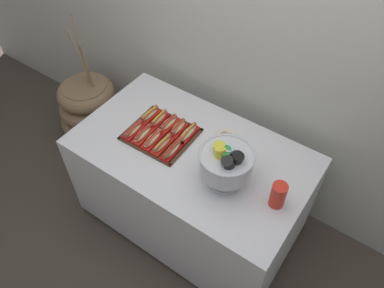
{
  "coord_description": "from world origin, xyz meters",
  "views": [
    {
      "loc": [
        0.88,
        -1.25,
        2.52
      ],
      "look_at": [
        0.01,
        -0.0,
        0.84
      ],
      "focal_mm": 35.57,
      "sensor_mm": 36.0,
      "label": 1
    }
  ],
  "objects_px": {
    "hot_dog_0": "(133,130)",
    "donut": "(226,137)",
    "punch_bowl": "(226,162)",
    "floor_vase": "(91,113)",
    "hot_dog_8": "(178,128)",
    "cup_stack": "(278,195)",
    "hot_dog_4": "(172,150)",
    "hot_dog_6": "(159,119)",
    "hot_dog_2": "(152,139)",
    "hot_dog_3": "(162,144)",
    "hot_dog_9": "(188,133)",
    "hot_dog_5": "(150,114)",
    "buffet_table": "(191,186)",
    "serving_tray": "(161,135)",
    "hot_dog_1": "(143,134)",
    "hot_dog_7": "(168,124)"
  },
  "relations": [
    {
      "from": "serving_tray",
      "to": "hot_dog_3",
      "type": "height_order",
      "value": "hot_dog_3"
    },
    {
      "from": "hot_dog_6",
      "to": "hot_dog_2",
      "type": "bearing_deg",
      "value": -64.21
    },
    {
      "from": "hot_dog_6",
      "to": "hot_dog_9",
      "type": "xyz_separation_m",
      "value": [
        0.22,
        0.01,
        -0.0
      ]
    },
    {
      "from": "hot_dog_0",
      "to": "serving_tray",
      "type": "bearing_deg",
      "value": 30.16
    },
    {
      "from": "floor_vase",
      "to": "hot_dog_9",
      "type": "bearing_deg",
      "value": -7.01
    },
    {
      "from": "hot_dog_6",
      "to": "serving_tray",
      "type": "bearing_deg",
      "value": -46.38
    },
    {
      "from": "hot_dog_5",
      "to": "cup_stack",
      "type": "xyz_separation_m",
      "value": [
        0.98,
        -0.12,
        0.04
      ]
    },
    {
      "from": "hot_dog_1",
      "to": "hot_dog_9",
      "type": "relative_size",
      "value": 0.9
    },
    {
      "from": "hot_dog_6",
      "to": "cup_stack",
      "type": "distance_m",
      "value": 0.91
    },
    {
      "from": "hot_dog_8",
      "to": "cup_stack",
      "type": "height_order",
      "value": "cup_stack"
    },
    {
      "from": "cup_stack",
      "to": "hot_dog_4",
      "type": "bearing_deg",
      "value": -177.12
    },
    {
      "from": "hot_dog_2",
      "to": "hot_dog_8",
      "type": "distance_m",
      "value": 0.18
    },
    {
      "from": "hot_dog_2",
      "to": "donut",
      "type": "relative_size",
      "value": 1.26
    },
    {
      "from": "floor_vase",
      "to": "hot_dog_4",
      "type": "distance_m",
      "value": 1.28
    },
    {
      "from": "hot_dog_8",
      "to": "punch_bowl",
      "type": "height_order",
      "value": "punch_bowl"
    },
    {
      "from": "floor_vase",
      "to": "punch_bowl",
      "type": "bearing_deg",
      "value": -11.22
    },
    {
      "from": "hot_dog_6",
      "to": "cup_stack",
      "type": "bearing_deg",
      "value": -7.97
    },
    {
      "from": "hot_dog_4",
      "to": "hot_dog_6",
      "type": "distance_m",
      "value": 0.28
    },
    {
      "from": "hot_dog_5",
      "to": "hot_dog_9",
      "type": "relative_size",
      "value": 0.89
    },
    {
      "from": "hot_dog_5",
      "to": "donut",
      "type": "bearing_deg",
      "value": 14.54
    },
    {
      "from": "punch_bowl",
      "to": "buffet_table",
      "type": "bearing_deg",
      "value": 164.37
    },
    {
      "from": "buffet_table",
      "to": "hot_dog_2",
      "type": "distance_m",
      "value": 0.47
    },
    {
      "from": "buffet_table",
      "to": "serving_tray",
      "type": "bearing_deg",
      "value": -177.82
    },
    {
      "from": "hot_dog_2",
      "to": "cup_stack",
      "type": "xyz_separation_m",
      "value": [
        0.82,
        0.04,
        0.04
      ]
    },
    {
      "from": "hot_dog_0",
      "to": "hot_dog_3",
      "type": "xyz_separation_m",
      "value": [
        0.22,
        0.01,
        0.0
      ]
    },
    {
      "from": "floor_vase",
      "to": "hot_dog_5",
      "type": "bearing_deg",
      "value": -10.01
    },
    {
      "from": "serving_tray",
      "to": "hot_dog_7",
      "type": "distance_m",
      "value": 0.09
    },
    {
      "from": "floor_vase",
      "to": "hot_dog_9",
      "type": "xyz_separation_m",
      "value": [
        1.12,
        -0.14,
        0.54
      ]
    },
    {
      "from": "hot_dog_3",
      "to": "hot_dog_8",
      "type": "distance_m",
      "value": 0.17
    },
    {
      "from": "buffet_table",
      "to": "hot_dog_3",
      "type": "xyz_separation_m",
      "value": [
        -0.15,
        -0.09,
        0.41
      ]
    },
    {
      "from": "floor_vase",
      "to": "serving_tray",
      "type": "relative_size",
      "value": 2.83
    },
    {
      "from": "hot_dog_8",
      "to": "hot_dog_0",
      "type": "bearing_deg",
      "value": -142.4
    },
    {
      "from": "hot_dog_4",
      "to": "hot_dog_6",
      "type": "bearing_deg",
      "value": 145.09
    },
    {
      "from": "hot_dog_0",
      "to": "hot_dog_6",
      "type": "bearing_deg",
      "value": 66.9
    },
    {
      "from": "donut",
      "to": "hot_dog_9",
      "type": "bearing_deg",
      "value": -148.69
    },
    {
      "from": "hot_dog_0",
      "to": "hot_dog_6",
      "type": "height_order",
      "value": "same"
    },
    {
      "from": "hot_dog_3",
      "to": "hot_dog_5",
      "type": "xyz_separation_m",
      "value": [
        -0.23,
        0.16,
        -0.0
      ]
    },
    {
      "from": "hot_dog_0",
      "to": "donut",
      "type": "distance_m",
      "value": 0.58
    },
    {
      "from": "punch_bowl",
      "to": "floor_vase",
      "type": "bearing_deg",
      "value": 168.78
    },
    {
      "from": "buffet_table",
      "to": "hot_dog_9",
      "type": "bearing_deg",
      "value": 136.41
    },
    {
      "from": "serving_tray",
      "to": "hot_dog_0",
      "type": "height_order",
      "value": "hot_dog_0"
    },
    {
      "from": "floor_vase",
      "to": "buffet_table",
      "type": "bearing_deg",
      "value": -10.14
    },
    {
      "from": "serving_tray",
      "to": "hot_dog_1",
      "type": "relative_size",
      "value": 2.47
    },
    {
      "from": "hot_dog_0",
      "to": "hot_dog_8",
      "type": "relative_size",
      "value": 1.09
    },
    {
      "from": "hot_dog_9",
      "to": "donut",
      "type": "relative_size",
      "value": 1.35
    },
    {
      "from": "floor_vase",
      "to": "hot_dog_0",
      "type": "bearing_deg",
      "value": -20.57
    },
    {
      "from": "cup_stack",
      "to": "donut",
      "type": "xyz_separation_m",
      "value": [
        -0.47,
        0.25,
        -0.06
      ]
    },
    {
      "from": "buffet_table",
      "to": "hot_dog_8",
      "type": "bearing_deg",
      "value": 154.19
    },
    {
      "from": "hot_dog_7",
      "to": "hot_dog_5",
      "type": "bearing_deg",
      "value": -178.66
    },
    {
      "from": "floor_vase",
      "to": "punch_bowl",
      "type": "xyz_separation_m",
      "value": [
        1.49,
        -0.3,
        0.67
      ]
    }
  ]
}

